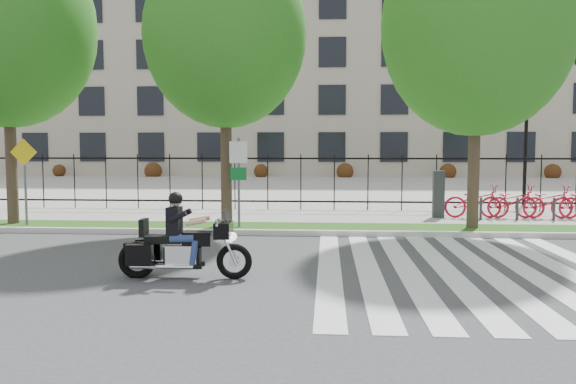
{
  "coord_description": "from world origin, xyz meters",
  "views": [
    {
      "loc": [
        2.15,
        -10.93,
        2.34
      ],
      "look_at": [
        1.17,
        3.0,
        1.27
      ],
      "focal_mm": 35.0,
      "sensor_mm": 36.0,
      "label": 1
    }
  ],
  "objects": [
    {
      "name": "lamp_post_right",
      "position": [
        10.0,
        12.0,
        3.21
      ],
      "size": [
        1.06,
        0.7,
        4.25
      ],
      "color": "black",
      "rests_on": "ground"
    },
    {
      "name": "sidewalk",
      "position": [
        0.0,
        7.45,
        0.07
      ],
      "size": [
        60.0,
        3.5,
        0.15
      ],
      "primitive_type": "cube",
      "color": "#99978F",
      "rests_on": "ground"
    },
    {
      "name": "motorcycle_rider",
      "position": [
        -0.43,
        -1.06,
        0.63
      ],
      "size": [
        2.45,
        0.72,
        1.89
      ],
      "color": "black",
      "rests_on": "ground"
    },
    {
      "name": "ground",
      "position": [
        0.0,
        0.0,
        0.0
      ],
      "size": [
        120.0,
        120.0,
        0.0
      ],
      "primitive_type": "plane",
      "color": "#38383A",
      "rests_on": "ground"
    },
    {
      "name": "street_tree_1",
      "position": [
        -0.74,
        4.95,
        5.54
      ],
      "size": [
        4.58,
        4.58,
        8.04
      ],
      "color": "#35291D",
      "rests_on": "grass_verge"
    },
    {
      "name": "sign_pole_warning",
      "position": [
        -6.52,
        4.58,
        1.74
      ],
      "size": [
        0.78,
        0.09,
        2.49
      ],
      "color": "#59595B",
      "rests_on": "grass_verge"
    },
    {
      "name": "crosswalk_stripes",
      "position": [
        4.83,
        0.0,
        0.01
      ],
      "size": [
        5.7,
        8.0,
        0.01
      ],
      "primitive_type": null,
      "color": "silver",
      "rests_on": "ground"
    },
    {
      "name": "office_building",
      "position": [
        0.0,
        44.92,
        9.97
      ],
      "size": [
        60.0,
        21.9,
        20.15
      ],
      "color": "#A49984",
      "rests_on": "ground"
    },
    {
      "name": "iron_fence",
      "position": [
        0.0,
        9.2,
        1.15
      ],
      "size": [
        30.0,
        0.06,
        2.0
      ],
      "primitive_type": null,
      "color": "black",
      "rests_on": "sidewalk"
    },
    {
      "name": "street_tree_0",
      "position": [
        -7.12,
        4.95,
        5.85
      ],
      "size": [
        5.06,
        5.06,
        8.62
      ],
      "color": "#35291D",
      "rests_on": "grass_verge"
    },
    {
      "name": "curb",
      "position": [
        0.0,
        4.1,
        0.07
      ],
      "size": [
        60.0,
        0.2,
        0.15
      ],
      "primitive_type": "cube",
      "color": "#BBB9B0",
      "rests_on": "ground"
    },
    {
      "name": "sign_pole_regulatory",
      "position": [
        -0.32,
        4.58,
        1.74
      ],
      "size": [
        0.5,
        0.09,
        2.5
      ],
      "color": "#59595B",
      "rests_on": "grass_verge"
    },
    {
      "name": "grass_verge",
      "position": [
        0.0,
        4.95,
        0.07
      ],
      "size": [
        60.0,
        1.5,
        0.15
      ],
      "primitive_type": "cube",
      "color": "#1B4A12",
      "rests_on": "ground"
    },
    {
      "name": "plaza",
      "position": [
        0.0,
        25.0,
        0.05
      ],
      "size": [
        80.0,
        34.0,
        0.1
      ],
      "primitive_type": "cube",
      "color": "#99978F",
      "rests_on": "ground"
    },
    {
      "name": "street_tree_2",
      "position": [
        6.2,
        4.95,
        5.67
      ],
      "size": [
        5.21,
        5.21,
        8.52
      ],
      "color": "#35291D",
      "rests_on": "grass_verge"
    }
  ]
}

